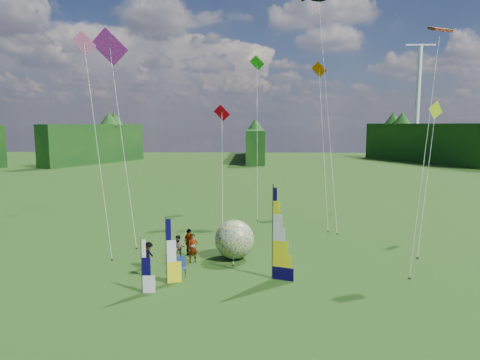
{
  "coord_description": "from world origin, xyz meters",
  "views": [
    {
      "loc": [
        -0.2,
        -19.79,
        8.63
      ],
      "look_at": [
        -1.0,
        4.0,
        5.5
      ],
      "focal_mm": 32.0,
      "sensor_mm": 36.0,
      "label": 1
    }
  ],
  "objects_px": {
    "side_banner_left": "(166,252)",
    "bol_inflatable": "(234,239)",
    "feather_banner_main": "(273,234)",
    "side_banner_far": "(142,267)",
    "spectator_c": "(149,255)",
    "spectator_d": "(189,242)",
    "spectator_b": "(179,247)",
    "kite_whale": "(327,92)",
    "spectator_a": "(193,248)",
    "camp_chair": "(181,267)"
  },
  "relations": [
    {
      "from": "spectator_c",
      "to": "spectator_a",
      "type": "bearing_deg",
      "value": -54.38
    },
    {
      "from": "spectator_a",
      "to": "spectator_c",
      "type": "distance_m",
      "value": 2.78
    },
    {
      "from": "feather_banner_main",
      "to": "spectator_a",
      "type": "bearing_deg",
      "value": 170.63
    },
    {
      "from": "side_banner_left",
      "to": "feather_banner_main",
      "type": "bearing_deg",
      "value": -7.42
    },
    {
      "from": "bol_inflatable",
      "to": "spectator_c",
      "type": "height_order",
      "value": "bol_inflatable"
    },
    {
      "from": "spectator_a",
      "to": "camp_chair",
      "type": "relative_size",
      "value": 1.62
    },
    {
      "from": "feather_banner_main",
      "to": "side_banner_left",
      "type": "xyz_separation_m",
      "value": [
        -5.75,
        -0.94,
        -0.79
      ]
    },
    {
      "from": "spectator_a",
      "to": "side_banner_far",
      "type": "bearing_deg",
      "value": -132.44
    },
    {
      "from": "spectator_c",
      "to": "spectator_d",
      "type": "height_order",
      "value": "spectator_d"
    },
    {
      "from": "side_banner_left",
      "to": "kite_whale",
      "type": "distance_m",
      "value": 23.18
    },
    {
      "from": "side_banner_left",
      "to": "bol_inflatable",
      "type": "height_order",
      "value": "side_banner_left"
    },
    {
      "from": "side_banner_left",
      "to": "bol_inflatable",
      "type": "xyz_separation_m",
      "value": [
        3.47,
        4.52,
        -0.54
      ]
    },
    {
      "from": "side_banner_left",
      "to": "spectator_d",
      "type": "bearing_deg",
      "value": 68.04
    },
    {
      "from": "spectator_b",
      "to": "bol_inflatable",
      "type": "bearing_deg",
      "value": 6.45
    },
    {
      "from": "side_banner_left",
      "to": "kite_whale",
      "type": "height_order",
      "value": "kite_whale"
    },
    {
      "from": "spectator_a",
      "to": "kite_whale",
      "type": "height_order",
      "value": "kite_whale"
    },
    {
      "from": "spectator_d",
      "to": "kite_whale",
      "type": "relative_size",
      "value": 0.08
    },
    {
      "from": "side_banner_far",
      "to": "camp_chair",
      "type": "relative_size",
      "value": 2.51
    },
    {
      "from": "spectator_d",
      "to": "spectator_c",
      "type": "bearing_deg",
      "value": 102.49
    },
    {
      "from": "spectator_a",
      "to": "spectator_b",
      "type": "distance_m",
      "value": 1.11
    },
    {
      "from": "spectator_a",
      "to": "feather_banner_main",
      "type": "bearing_deg",
      "value": -51.36
    },
    {
      "from": "side_banner_left",
      "to": "bol_inflatable",
      "type": "bearing_deg",
      "value": 35.82
    },
    {
      "from": "feather_banner_main",
      "to": "spectator_c",
      "type": "bearing_deg",
      "value": -171.75
    },
    {
      "from": "camp_chair",
      "to": "side_banner_far",
      "type": "bearing_deg",
      "value": -135.42
    },
    {
      "from": "feather_banner_main",
      "to": "camp_chair",
      "type": "bearing_deg",
      "value": -161.86
    },
    {
      "from": "spectator_b",
      "to": "spectator_c",
      "type": "height_order",
      "value": "spectator_c"
    },
    {
      "from": "spectator_c",
      "to": "kite_whale",
      "type": "relative_size",
      "value": 0.07
    },
    {
      "from": "side_banner_left",
      "to": "side_banner_far",
      "type": "relative_size",
      "value": 1.27
    },
    {
      "from": "side_banner_left",
      "to": "camp_chair",
      "type": "xyz_separation_m",
      "value": [
        0.57,
        1.12,
        -1.24
      ]
    },
    {
      "from": "spectator_b",
      "to": "side_banner_left",
      "type": "bearing_deg",
      "value": -87.71
    },
    {
      "from": "side_banner_left",
      "to": "spectator_d",
      "type": "height_order",
      "value": "side_banner_left"
    },
    {
      "from": "side_banner_left",
      "to": "side_banner_far",
      "type": "xyz_separation_m",
      "value": [
        -0.99,
        -1.36,
        -0.38
      ]
    },
    {
      "from": "camp_chair",
      "to": "spectator_a",
      "type": "bearing_deg",
      "value": 69.61
    },
    {
      "from": "side_banner_far",
      "to": "spectator_b",
      "type": "bearing_deg",
      "value": 78.67
    },
    {
      "from": "feather_banner_main",
      "to": "kite_whale",
      "type": "height_order",
      "value": "kite_whale"
    },
    {
      "from": "spectator_b",
      "to": "spectator_c",
      "type": "relative_size",
      "value": 0.98
    },
    {
      "from": "spectator_a",
      "to": "bol_inflatable",
      "type": "bearing_deg",
      "value": -3.81
    },
    {
      "from": "spectator_d",
      "to": "camp_chair",
      "type": "relative_size",
      "value": 1.6
    },
    {
      "from": "spectator_a",
      "to": "spectator_c",
      "type": "relative_size",
      "value": 1.14
    },
    {
      "from": "feather_banner_main",
      "to": "spectator_b",
      "type": "relative_size",
      "value": 3.27
    },
    {
      "from": "side_banner_left",
      "to": "kite_whale",
      "type": "xyz_separation_m",
      "value": [
        11.31,
        17.77,
        9.69
      ]
    },
    {
      "from": "spectator_b",
      "to": "camp_chair",
      "type": "distance_m",
      "value": 3.15
    },
    {
      "from": "side_banner_left",
      "to": "spectator_d",
      "type": "relative_size",
      "value": 1.98
    },
    {
      "from": "bol_inflatable",
      "to": "kite_whale",
      "type": "bearing_deg",
      "value": 59.35
    },
    {
      "from": "side_banner_far",
      "to": "spectator_c",
      "type": "relative_size",
      "value": 1.77
    },
    {
      "from": "spectator_a",
      "to": "kite_whale",
      "type": "xyz_separation_m",
      "value": [
        10.42,
        14.08,
        10.58
      ]
    },
    {
      "from": "feather_banner_main",
      "to": "side_banner_far",
      "type": "relative_size",
      "value": 1.82
    },
    {
      "from": "spectator_d",
      "to": "spectator_b",
      "type": "bearing_deg",
      "value": 107.48
    },
    {
      "from": "spectator_d",
      "to": "kite_whale",
      "type": "distance_m",
      "value": 19.84
    },
    {
      "from": "spectator_a",
      "to": "spectator_d",
      "type": "xyz_separation_m",
      "value": [
        -0.44,
        1.29,
        -0.01
      ]
    }
  ]
}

